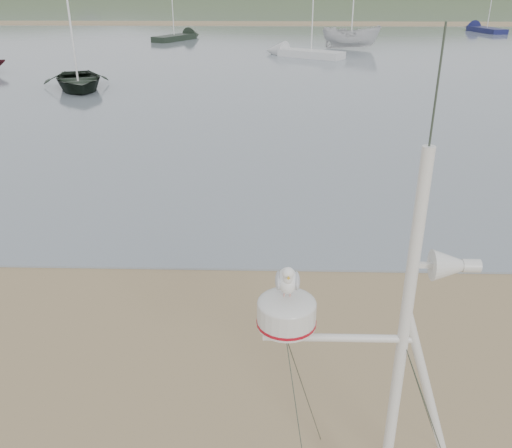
{
  "coord_description": "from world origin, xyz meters",
  "views": [
    {
      "loc": [
        1.86,
        -5.51,
        5.34
      ],
      "look_at": [
        1.68,
        1.0,
        2.39
      ],
      "focal_mm": 38.0,
      "sensor_mm": 36.0,
      "label": 1
    }
  ],
  "objects_px": {
    "mast_rig": "(384,441)",
    "sailboat_white_near": "(292,52)",
    "boat_white": "(352,18)",
    "boat_dark": "(73,42)",
    "sailboat_dark_mid": "(185,36)",
    "sailboat_blue_far": "(477,28)"
  },
  "relations": [
    {
      "from": "mast_rig",
      "to": "boat_white",
      "type": "xyz_separation_m",
      "value": [
        5.45,
        43.61,
        1.21
      ]
    },
    {
      "from": "boat_dark",
      "to": "sailboat_dark_mid",
      "type": "bearing_deg",
      "value": 64.31
    },
    {
      "from": "boat_dark",
      "to": "sailboat_white_near",
      "type": "xyz_separation_m",
      "value": [
        11.67,
        14.19,
        -2.15
      ]
    },
    {
      "from": "sailboat_dark_mid",
      "to": "sailboat_white_near",
      "type": "xyz_separation_m",
      "value": [
        10.01,
        -12.37,
        0.0
      ]
    },
    {
      "from": "boat_white",
      "to": "sailboat_blue_far",
      "type": "height_order",
      "value": "sailboat_blue_far"
    },
    {
      "from": "boat_white",
      "to": "sailboat_blue_far",
      "type": "distance_m",
      "value": 24.24
    },
    {
      "from": "mast_rig",
      "to": "boat_dark",
      "type": "distance_m",
      "value": 27.13
    },
    {
      "from": "mast_rig",
      "to": "sailboat_white_near",
      "type": "distance_m",
      "value": 38.86
    },
    {
      "from": "boat_dark",
      "to": "sailboat_white_near",
      "type": "bearing_deg",
      "value": 28.47
    },
    {
      "from": "sailboat_dark_mid",
      "to": "sailboat_blue_far",
      "type": "bearing_deg",
      "value": 17.61
    },
    {
      "from": "mast_rig",
      "to": "boat_dark",
      "type": "height_order",
      "value": "mast_rig"
    },
    {
      "from": "sailboat_blue_far",
      "to": "mast_rig",
      "type": "bearing_deg",
      "value": -109.73
    },
    {
      "from": "boat_white",
      "to": "mast_rig",
      "type": "bearing_deg",
      "value": -178.12
    },
    {
      "from": "mast_rig",
      "to": "sailboat_white_near",
      "type": "xyz_separation_m",
      "value": [
        0.4,
        38.85,
        -0.93
      ]
    },
    {
      "from": "sailboat_blue_far",
      "to": "sailboat_dark_mid",
      "type": "distance_m",
      "value": 33.12
    },
    {
      "from": "mast_rig",
      "to": "boat_white",
      "type": "distance_m",
      "value": 43.96
    },
    {
      "from": "mast_rig",
      "to": "sailboat_dark_mid",
      "type": "relative_size",
      "value": 0.78
    },
    {
      "from": "boat_dark",
      "to": "sailboat_white_near",
      "type": "relative_size",
      "value": 0.75
    },
    {
      "from": "boat_white",
      "to": "sailboat_dark_mid",
      "type": "bearing_deg",
      "value": 72.2
    },
    {
      "from": "mast_rig",
      "to": "sailboat_blue_far",
      "type": "distance_m",
      "value": 65.05
    },
    {
      "from": "sailboat_blue_far",
      "to": "sailboat_white_near",
      "type": "height_order",
      "value": "sailboat_blue_far"
    },
    {
      "from": "boat_white",
      "to": "sailboat_dark_mid",
      "type": "distance_m",
      "value": 17.0
    }
  ]
}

